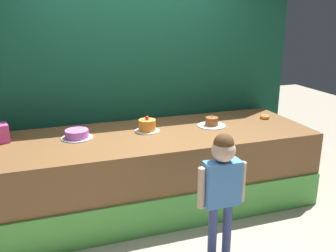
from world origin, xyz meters
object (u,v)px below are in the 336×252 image
(child_figure, at_px, (222,179))
(cake_center, at_px, (147,126))
(cake_left, at_px, (77,134))
(cake_right, at_px, (212,123))
(donut, at_px, (265,117))

(child_figure, bearing_deg, cake_center, 104.65)
(cake_left, height_order, cake_right, cake_right)
(cake_left, relative_size, cake_center, 1.20)
(cake_center, bearing_deg, cake_right, -3.88)
(child_figure, height_order, cake_right, child_figure)
(cake_right, bearing_deg, cake_center, 176.12)
(donut, distance_m, cake_center, 1.46)
(donut, height_order, cake_center, cake_center)
(child_figure, height_order, cake_center, child_figure)
(cake_right, bearing_deg, donut, 5.50)
(cake_left, xyz_separation_m, cake_right, (1.46, -0.06, -0.00))
(child_figure, relative_size, cake_left, 3.52)
(donut, xyz_separation_m, cake_center, (-1.46, -0.02, 0.04))
(donut, height_order, cake_left, cake_left)
(donut, bearing_deg, cake_left, -179.64)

